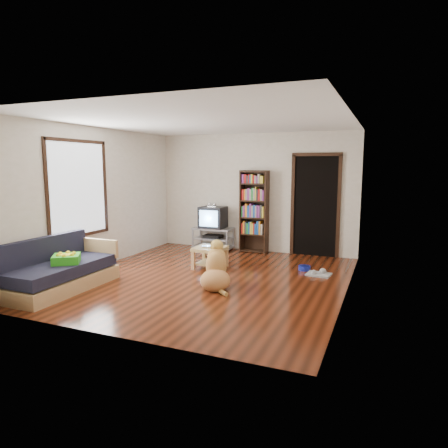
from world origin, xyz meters
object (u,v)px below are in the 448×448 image
at_px(crt_tv, 213,217).
at_px(bookshelf, 254,207).
at_px(coffee_table, 210,253).
at_px(dog_bowl, 304,268).
at_px(dog, 216,270).
at_px(grey_rag, 319,274).
at_px(sofa, 60,273).
at_px(laptop, 209,247).
at_px(green_cushion, 66,259).
at_px(tv_stand, 213,238).

xyz_separation_m(crt_tv, bookshelf, (0.95, 0.07, 0.26)).
bearing_deg(coffee_table, dog_bowl, 17.70).
bearing_deg(coffee_table, dog, -60.99).
relative_size(bookshelf, dog, 2.15).
bearing_deg(grey_rag, bookshelf, 139.90).
height_order(bookshelf, sofa, bookshelf).
bearing_deg(bookshelf, laptop, -100.17).
height_order(bookshelf, dog, bookshelf).
distance_m(grey_rag, crt_tv, 3.01).
distance_m(green_cushion, coffee_table, 2.53).
bearing_deg(tv_stand, dog, -65.03).
relative_size(crt_tv, coffee_table, 1.05).
relative_size(green_cushion, sofa, 0.21).
height_order(dog_bowl, crt_tv, crt_tv).
distance_m(tv_stand, bookshelf, 1.20).
height_order(green_cushion, dog_bowl, green_cushion).
height_order(green_cushion, sofa, sofa).
distance_m(green_cushion, dog, 2.31).
distance_m(grey_rag, bookshelf, 2.38).
distance_m(laptop, bookshelf, 1.83).
xyz_separation_m(green_cushion, crt_tv, (0.85, 3.63, 0.26)).
bearing_deg(tv_stand, sofa, -105.02).
height_order(grey_rag, bookshelf, bookshelf).
height_order(crt_tv, bookshelf, bookshelf).
xyz_separation_m(tv_stand, coffee_table, (0.64, -1.58, 0.01)).
bearing_deg(sofa, laptop, 51.30).
relative_size(laptop, dog, 0.34).
height_order(green_cushion, laptop, green_cushion).
distance_m(crt_tv, coffee_table, 1.79).
xyz_separation_m(laptop, dog_bowl, (1.66, 0.56, -0.37)).
bearing_deg(bookshelf, grey_rag, -40.10).
xyz_separation_m(laptop, dog, (0.57, -1.00, -0.14)).
xyz_separation_m(laptop, coffee_table, (0.00, 0.03, -0.13)).
distance_m(crt_tv, sofa, 3.81).
bearing_deg(laptop, sofa, -145.26).
distance_m(dog_bowl, bookshelf, 2.02).
bearing_deg(dog, tv_stand, 114.97).
relative_size(dog_bowl, coffee_table, 0.40).
xyz_separation_m(crt_tv, dog, (1.22, -2.64, -0.47)).
distance_m(laptop, tv_stand, 1.74).
xyz_separation_m(laptop, crt_tv, (-0.64, 1.63, 0.33)).
xyz_separation_m(grey_rag, dog, (-1.39, -1.31, 0.26)).
bearing_deg(grey_rag, dog, -136.58).
distance_m(tv_stand, sofa, 3.76).
height_order(laptop, sofa, sofa).
height_order(green_cushion, dog, dog).
bearing_deg(dog_bowl, coffee_table, -162.30).
bearing_deg(tv_stand, coffee_table, -67.82).
xyz_separation_m(laptop, sofa, (-1.62, -2.02, -0.15)).
relative_size(grey_rag, tv_stand, 0.44).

